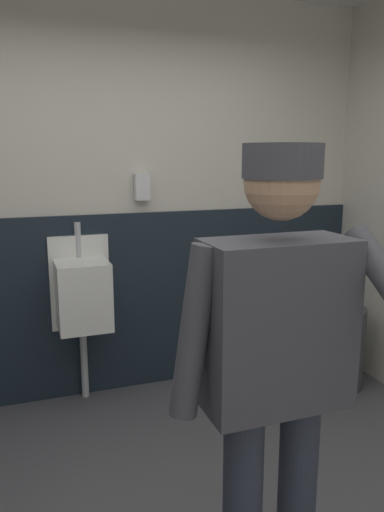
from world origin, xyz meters
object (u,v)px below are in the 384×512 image
person (277,353)px  urinal_solo (83,294)px  trash_bin (337,346)px  soap_dispenser (142,187)px

person → urinal_solo: bearing=102.2°
urinal_solo → trash_bin: 1.87m
trash_bin → soap_dispenser: soap_dispenser is taller
trash_bin → soap_dispenser: size_ratio=3.31×
trash_bin → soap_dispenser: (-1.33, 0.48, 1.16)m
urinal_solo → person: person is taller
urinal_solo → person: bearing=-77.8°
urinal_solo → soap_dispenser: (0.45, 0.12, 0.69)m
urinal_solo → soap_dispenser: soap_dispenser is taller
person → soap_dispenser: (0.05, 1.97, 0.43)m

